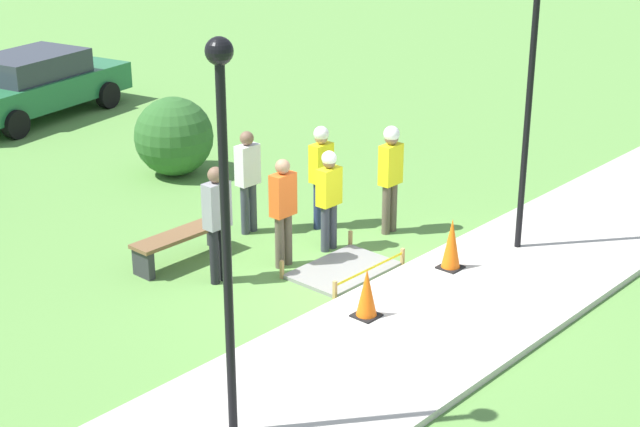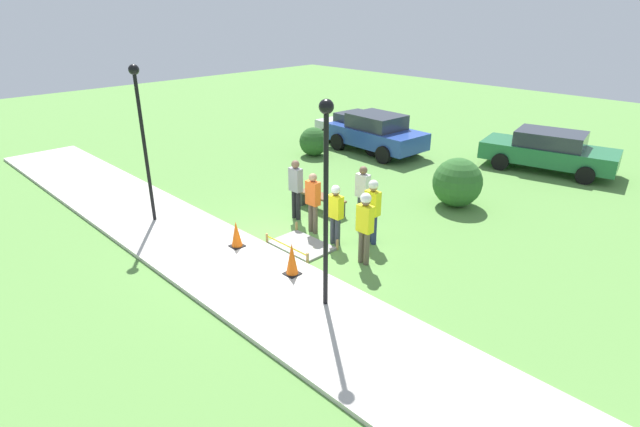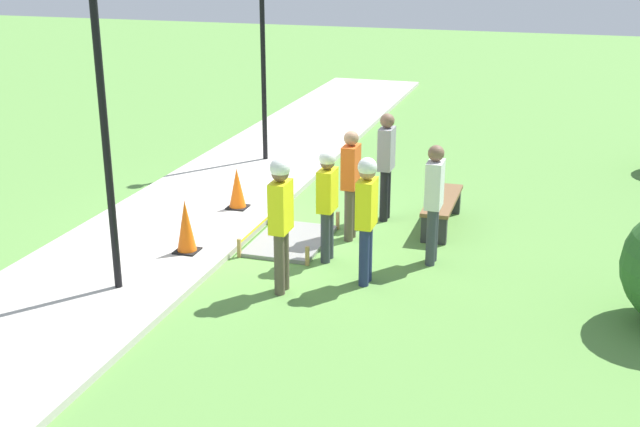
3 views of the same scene
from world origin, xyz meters
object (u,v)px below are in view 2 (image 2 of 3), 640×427
object	(u,v)px
bystander_in_orange_shirt	(313,199)
parked_car_green	(549,150)
bystander_in_gray_shirt	(363,192)
parked_car_silver	(363,129)
lamppost_far	(141,124)
parked_car_blue	(376,133)
worker_supervisor	(365,222)
lamppost_near	(326,179)
traffic_cone_far_patch	(292,259)
bystander_in_white_shirt	(296,186)
worker_assistant	(335,210)
park_bench	(322,200)
traffic_cone_near_patch	(236,234)
worker_trainee	(373,206)

from	to	relation	value
bystander_in_orange_shirt	parked_car_green	xyz separation A→B (m)	(2.20, 10.33, -0.21)
bystander_in_gray_shirt	parked_car_silver	xyz separation A→B (m)	(-5.75, 6.67, -0.27)
lamppost_far	bystander_in_gray_shirt	bearing A→B (deg)	44.37
bystander_in_orange_shirt	lamppost_far	size ratio (longest dim) A/B	0.40
bystander_in_orange_shirt	parked_car_blue	xyz separation A→B (m)	(-4.02, 7.57, -0.14)
bystander_in_orange_shirt	parked_car_blue	size ratio (longest dim) A/B	0.40
worker_supervisor	bystander_in_gray_shirt	world-z (taller)	worker_supervisor
lamppost_near	parked_car_blue	size ratio (longest dim) A/B	0.97
traffic_cone_far_patch	bystander_in_white_shirt	bearing A→B (deg)	136.42
worker_supervisor	bystander_in_orange_shirt	world-z (taller)	worker_supervisor
lamppost_near	lamppost_far	xyz separation A→B (m)	(-6.64, -0.44, 0.06)
worker_assistant	parked_car_blue	xyz separation A→B (m)	(-4.96, 7.67, -0.13)
park_bench	bystander_in_orange_shirt	world-z (taller)	bystander_in_orange_shirt
park_bench	lamppost_near	bearing A→B (deg)	-43.84
worker_supervisor	lamppost_far	world-z (taller)	lamppost_far
traffic_cone_near_patch	worker_trainee	distance (m)	3.62
traffic_cone_far_patch	worker_trainee	world-z (taller)	worker_trainee
bystander_in_gray_shirt	parked_car_blue	xyz separation A→B (m)	(-4.61, 6.18, -0.15)
traffic_cone_near_patch	bystander_in_orange_shirt	size ratio (longest dim) A/B	0.41
worker_assistant	lamppost_far	size ratio (longest dim) A/B	0.38
worker_trainee	lamppost_near	xyz separation A→B (m)	(1.31, -3.06, 1.81)
parked_car_silver	worker_trainee	bearing A→B (deg)	-43.71
park_bench	lamppost_far	world-z (taller)	lamppost_far
park_bench	parked_car_green	world-z (taller)	parked_car_green
bystander_in_white_shirt	parked_car_blue	size ratio (longest dim) A/B	0.41
traffic_cone_far_patch	parked_car_green	xyz separation A→B (m)	(0.72, 12.43, 0.29)
bystander_in_white_shirt	worker_supervisor	bearing A→B (deg)	-11.75
bystander_in_gray_shirt	parked_car_silver	size ratio (longest dim) A/B	0.37
traffic_cone_near_patch	worker_assistant	distance (m)	2.65
traffic_cone_far_patch	lamppost_near	bearing A→B (deg)	-12.56
worker_trainee	parked_car_blue	xyz separation A→B (m)	(-5.60, 6.93, -0.22)
parked_car_green	parked_car_blue	xyz separation A→B (m)	(-6.22, -2.76, 0.07)
worker_supervisor	bystander_in_orange_shirt	size ratio (longest dim) A/B	1.07
worker_assistant	parked_car_green	size ratio (longest dim) A/B	0.33
bystander_in_orange_shirt	bystander_in_white_shirt	distance (m)	1.11
traffic_cone_near_patch	parked_car_green	world-z (taller)	parked_car_green
traffic_cone_far_patch	worker_assistant	bearing A→B (deg)	104.93
lamppost_near	parked_car_green	bearing A→B (deg)	93.12
worker_supervisor	worker_trainee	bearing A→B (deg)	120.91
parked_car_silver	parked_car_green	size ratio (longest dim) A/B	0.94
park_bench	bystander_in_white_shirt	size ratio (longest dim) A/B	0.94
worker_supervisor	bystander_in_gray_shirt	bearing A→B (deg)	132.25
traffic_cone_far_patch	park_bench	distance (m)	4.18
traffic_cone_near_patch	lamppost_near	bearing A→B (deg)	-4.03
traffic_cone_far_patch	traffic_cone_near_patch	bearing A→B (deg)	-178.14
worker_assistant	bystander_in_white_shirt	xyz separation A→B (m)	(-2.01, 0.41, 0.05)
bystander_in_gray_shirt	lamppost_far	size ratio (longest dim) A/B	0.40
worker_trainee	lamppost_far	distance (m)	6.65
traffic_cone_near_patch	parked_car_silver	distance (m)	11.20
bystander_in_gray_shirt	bystander_in_white_shirt	size ratio (longest dim) A/B	0.98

